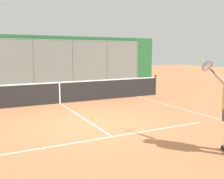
{
  "coord_description": "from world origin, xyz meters",
  "views": [
    {
      "loc": [
        3.04,
        7.49,
        2.25
      ],
      "look_at": [
        -0.74,
        0.04,
        1.05
      ],
      "focal_mm": 41.42,
      "sensor_mm": 36.0,
      "label": 1
    }
  ],
  "objects": [
    {
      "name": "ground_plane",
      "position": [
        0.0,
        0.0,
        0.0
      ],
      "size": [
        60.0,
        60.0,
        0.0
      ],
      "primitive_type": "plane",
      "color": "#C67A4C"
    },
    {
      "name": "tennis_ball_by_sideline",
      "position": [
        -0.25,
        -0.35,
        0.03
      ],
      "size": [
        0.07,
        0.07,
        0.07
      ],
      "primitive_type": "sphere",
      "color": "#C1D138",
      "rests_on": "ground"
    },
    {
      "name": "tennis_net",
      "position": [
        0.0,
        -3.65,
        0.49
      ],
      "size": [
        10.48,
        0.09,
        1.07
      ],
      "color": "#2D2D2D",
      "rests_on": "ground"
    },
    {
      "name": "fence_backdrop",
      "position": [
        0.0,
        -10.18,
        1.66
      ],
      "size": [
        18.62,
        1.37,
        3.35
      ],
      "color": "slate",
      "rests_on": "ground"
    },
    {
      "name": "court_line_markings",
      "position": [
        0.0,
        1.83,
        0.0
      ],
      "size": [
        8.15,
        9.41,
        0.01
      ],
      "color": "white",
      "rests_on": "ground"
    }
  ]
}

